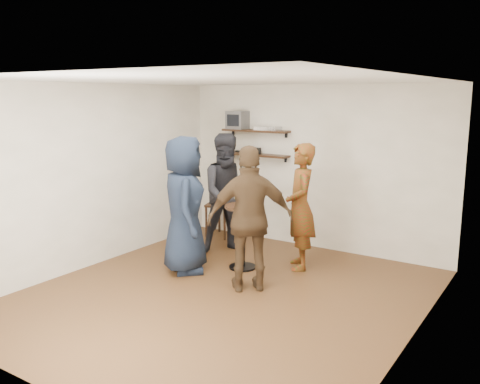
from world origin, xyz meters
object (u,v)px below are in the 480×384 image
at_px(crt_monitor, 238,120).
at_px(drinks_table, 243,228).
at_px(person_plaid, 300,207).
at_px(dvd_deck, 268,128).
at_px(person_navy, 184,205).
at_px(radio, 254,151).
at_px(person_dark, 229,194).
at_px(person_brown, 250,219).
at_px(side_table, 222,209).

relative_size(crt_monitor, drinks_table, 0.35).
relative_size(crt_monitor, person_plaid, 0.18).
xyz_separation_m(dvd_deck, drinks_table, (0.42, -1.39, -1.31)).
bearing_deg(person_navy, radio, -39.09).
height_order(person_dark, person_brown, person_dark).
bearing_deg(crt_monitor, side_table, -141.79).
distance_m(side_table, person_navy, 1.91).
height_order(person_plaid, person_dark, person_dark).
height_order(person_dark, person_navy, person_navy).
xyz_separation_m(radio, drinks_table, (0.68, -1.39, -0.93)).
bearing_deg(dvd_deck, radio, 180.00).
distance_m(dvd_deck, side_table, 1.63).
bearing_deg(person_plaid, person_navy, -87.00).
bearing_deg(dvd_deck, person_dark, -102.68).
height_order(dvd_deck, person_navy, dvd_deck).
height_order(dvd_deck, radio, dvd_deck).
distance_m(side_table, person_dark, 1.02).
relative_size(dvd_deck, person_dark, 0.21).
relative_size(crt_monitor, dvd_deck, 0.80).
xyz_separation_m(side_table, person_brown, (1.74, -1.84, 0.43)).
height_order(dvd_deck, person_dark, dvd_deck).
xyz_separation_m(side_table, person_navy, (0.61, -1.75, 0.46)).
relative_size(person_navy, person_brown, 1.03).
bearing_deg(drinks_table, side_table, 135.13).
xyz_separation_m(side_table, person_dark, (0.61, -0.68, 0.44)).
relative_size(side_table, person_navy, 0.33).
xyz_separation_m(radio, person_brown, (1.20, -2.02, -0.60)).
relative_size(person_plaid, person_brown, 0.97).
relative_size(dvd_deck, drinks_table, 0.44).
bearing_deg(person_brown, crt_monitor, -92.82).
xyz_separation_m(drinks_table, person_dark, (-0.61, 0.54, 0.34)).
bearing_deg(drinks_table, person_plaid, 35.22).
distance_m(side_table, person_brown, 2.57).
xyz_separation_m(person_dark, person_brown, (1.13, -1.16, -0.01)).
bearing_deg(side_table, drinks_table, -44.87).
bearing_deg(drinks_table, person_navy, -138.78).
distance_m(crt_monitor, person_brown, 2.75).
bearing_deg(crt_monitor, radio, 0.00).
distance_m(dvd_deck, radio, 0.46).
bearing_deg(person_dark, drinks_table, -90.00).
distance_m(drinks_table, person_navy, 0.89).
bearing_deg(person_plaid, dvd_deck, -165.80).
xyz_separation_m(radio, person_plaid, (1.35, -0.92, -0.63)).
distance_m(radio, person_plaid, 1.75).
bearing_deg(person_dark, person_brown, -94.32).
distance_m(crt_monitor, person_navy, 2.24).
distance_m(dvd_deck, person_plaid, 1.74).
xyz_separation_m(radio, person_navy, (0.07, -1.93, -0.57)).
xyz_separation_m(side_table, person_plaid, (1.89, -0.75, 0.40)).
bearing_deg(dvd_deck, person_plaid, -40.58).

